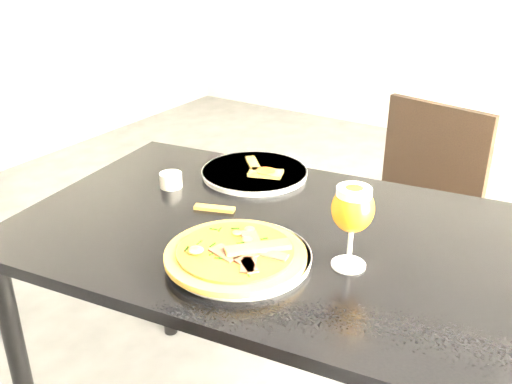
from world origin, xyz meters
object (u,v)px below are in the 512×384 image
Objects in this scene: dining_table at (263,257)px; pizza at (236,253)px; chair_far at (410,220)px; beer_glass at (353,209)px.

pizza is (0.04, -0.18, 0.12)m from dining_table.
pizza reaches higher than dining_table.
chair_far is 2.84× the size of pizza.
pizza is 1.63× the size of beer_glass.
chair_far reaches higher than dining_table.
dining_table is 0.34m from beer_glass.
dining_table is at bearing 167.99° from beer_glass.
chair_far is at bearing 97.50° from beer_glass.
chair_far is (0.15, 0.74, -0.18)m from dining_table.
dining_table is 0.22m from pizza.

